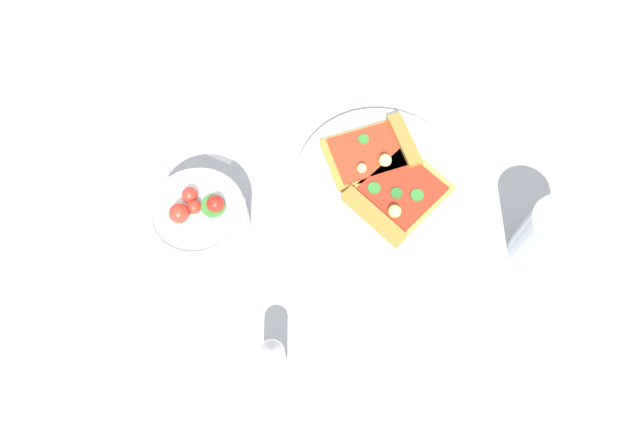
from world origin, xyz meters
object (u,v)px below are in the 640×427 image
(plate, at_px, (380,182))
(paper_napkin, at_px, (215,110))
(pizza_slice_near, at_px, (394,199))
(pizza_slice_far, at_px, (378,151))
(salad_bowl, at_px, (199,219))
(pepper_shaker, at_px, (273,357))
(soda_glass, at_px, (547,239))

(plate, xyz_separation_m, paper_napkin, (-0.06, 0.26, -0.01))
(pizza_slice_near, relative_size, pizza_slice_far, 0.89)
(pizza_slice_near, height_order, salad_bowl, salad_bowl)
(pizza_slice_far, bearing_deg, pizza_slice_near, -126.54)
(plate, xyz_separation_m, pizza_slice_far, (0.03, 0.03, 0.01))
(pizza_slice_far, bearing_deg, plate, -137.84)
(pizza_slice_near, xyz_separation_m, pepper_shaker, (-0.27, -0.02, 0.02))
(pizza_slice_near, relative_size, soda_glass, 1.29)
(soda_glass, bearing_deg, pizza_slice_far, 94.45)
(pizza_slice_far, xyz_separation_m, soda_glass, (0.02, -0.25, 0.03))
(soda_glass, bearing_deg, pepper_shaker, 152.36)
(paper_napkin, bearing_deg, pizza_slice_near, -81.96)
(soda_glass, relative_size, pepper_shaker, 1.37)
(pizza_slice_near, bearing_deg, salad_bowl, 137.28)
(plate, distance_m, pepper_shaker, 0.29)
(paper_napkin, relative_size, pepper_shaker, 1.91)
(plate, relative_size, pizza_slice_far, 1.59)
(plate, distance_m, paper_napkin, 0.27)
(soda_glass, bearing_deg, salad_bowl, 125.00)
(paper_napkin, xyz_separation_m, pepper_shaker, (-0.22, -0.31, 0.03))
(plate, bearing_deg, salad_bowl, 145.27)
(salad_bowl, height_order, pepper_shaker, salad_bowl)
(plate, bearing_deg, paper_napkin, 102.19)
(plate, xyz_separation_m, salad_bowl, (-0.21, 0.14, 0.03))
(soda_glass, height_order, pepper_shaker, soda_glass)
(pizza_slice_far, distance_m, salad_bowl, 0.26)
(pizza_slice_near, relative_size, pepper_shaker, 1.76)
(plate, height_order, soda_glass, soda_glass)
(pizza_slice_near, xyz_separation_m, soda_glass, (0.06, -0.19, 0.03))
(paper_napkin, bearing_deg, pepper_shaker, -125.38)
(pizza_slice_near, relative_size, paper_napkin, 0.92)
(salad_bowl, relative_size, paper_napkin, 0.90)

